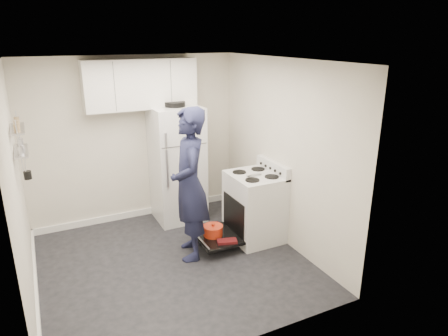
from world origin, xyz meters
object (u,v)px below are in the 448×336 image
open_oven_door (215,234)px  refrigerator (177,164)px  electric_range (254,207)px  person (190,185)px

open_oven_door → refrigerator: size_ratio=0.38×
electric_range → refrigerator: refrigerator is taller
open_oven_door → person: 0.88m
electric_range → person: person is taller
refrigerator → person: size_ratio=0.94×
electric_range → person: size_ratio=0.56×
refrigerator → person: bearing=-101.9°
electric_range → person: 1.09m
electric_range → refrigerator: 1.38m
refrigerator → person: 1.17m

